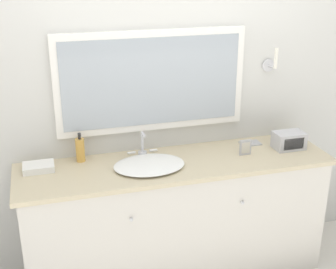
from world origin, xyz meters
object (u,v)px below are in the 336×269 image
(appliance_box, at_px, (289,140))
(picture_frame, at_px, (245,147))
(soap_bottle, at_px, (80,150))
(sink_basin, at_px, (149,164))

(appliance_box, bearing_deg, picture_frame, -176.86)
(appliance_box, bearing_deg, soap_bottle, 172.57)
(sink_basin, xyz_separation_m, soap_bottle, (-0.41, 0.21, 0.06))
(sink_basin, height_order, soap_bottle, soap_bottle)
(soap_bottle, bearing_deg, picture_frame, -10.68)
(soap_bottle, relative_size, appliance_box, 0.95)
(soap_bottle, height_order, picture_frame, soap_bottle)
(sink_basin, xyz_separation_m, appliance_box, (1.01, 0.03, 0.04))
(sink_basin, bearing_deg, soap_bottle, 152.69)
(soap_bottle, distance_m, picture_frame, 1.10)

